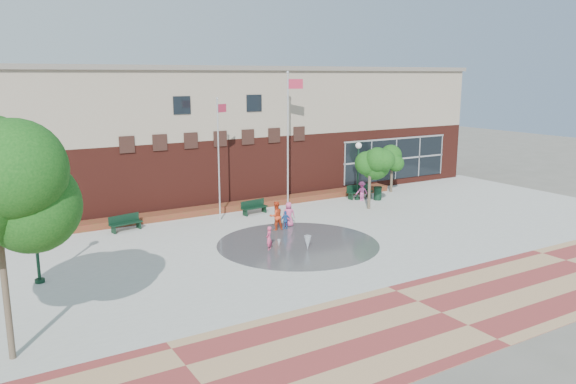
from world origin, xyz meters
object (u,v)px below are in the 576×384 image
trash_can (378,193)px  child_splash (269,238)px  flagpole_right (289,132)px  flagpole_left (219,153)px  bench_left (126,226)px

trash_can → child_splash: child_splash is taller
flagpole_right → child_splash: bearing=-110.9°
flagpole_left → bench_left: 6.75m
flagpole_left → trash_can: 12.31m
flagpole_left → bench_left: flagpole_left is taller
flagpole_left → bench_left: bearing=149.4°
trash_can → child_splash: (-12.13, -6.08, 0.14)m
flagpole_right → trash_can: flagpole_right is taller
flagpole_left → bench_left: size_ratio=3.85×
trash_can → flagpole_left: bearing=177.2°
flagpole_right → child_splash: size_ratio=7.17×
flagpole_left → child_splash: bearing=-118.2°
bench_left → flagpole_left: bearing=-17.8°
flagpole_right → bench_left: size_ratio=4.65×
flagpole_left → child_splash: (-0.38, -6.67, -3.47)m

